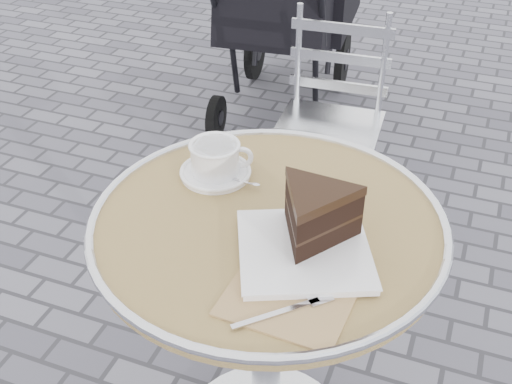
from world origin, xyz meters
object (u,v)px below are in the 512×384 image
(cappuccino_set, at_px, (216,161))
(cafe_table, at_px, (267,281))
(bistro_chair, at_px, (334,98))
(cake_plate_set, at_px, (312,223))
(baby_stroller, at_px, (289,3))

(cappuccino_set, bearing_deg, cafe_table, -58.36)
(cafe_table, xyz_separation_m, bistro_chair, (-0.13, 1.03, -0.08))
(cappuccino_set, relative_size, cake_plate_set, 0.45)
(bistro_chair, relative_size, baby_stroller, 0.68)
(baby_stroller, bearing_deg, bistro_chair, -66.96)
(bistro_chair, height_order, baby_stroller, baby_stroller)
(cappuccino_set, bearing_deg, bistro_chair, 64.22)
(cake_plate_set, relative_size, baby_stroller, 0.35)
(cafe_table, distance_m, cappuccino_set, 0.28)
(bistro_chair, distance_m, baby_stroller, 0.91)
(cafe_table, relative_size, bistro_chair, 0.94)
(baby_stroller, bearing_deg, cappuccino_set, -82.37)
(cake_plate_set, xyz_separation_m, bistro_chair, (-0.24, 1.08, -0.30))
(cappuccino_set, height_order, cake_plate_set, cake_plate_set)
(cappuccino_set, bearing_deg, baby_stroller, 79.38)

